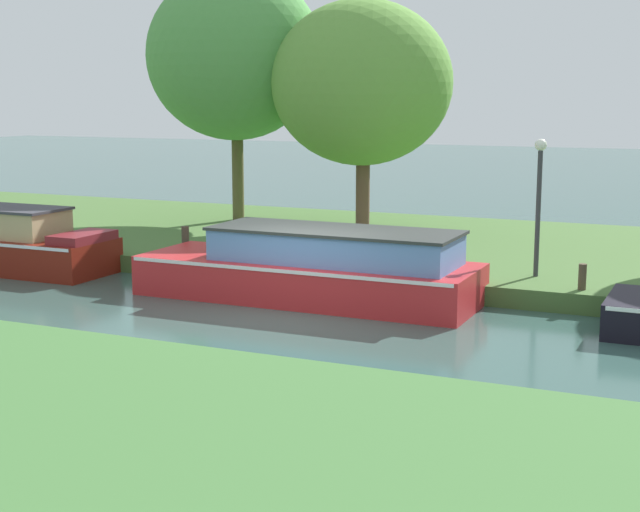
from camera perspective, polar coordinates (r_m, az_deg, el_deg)
The scene contains 8 objects.
ground_plane at distance 17.54m, azimuth -1.52°, elevation -3.52°, with size 120.00×120.00×0.00m, color #34554F.
riverbank_far at distance 23.88m, azimuth 5.82°, elevation 0.51°, with size 72.00×10.00×0.40m, color #466932.
red_barge at distance 18.53m, azimuth -0.32°, elevation -0.78°, with size 6.90×2.29×1.47m.
willow_tree_left at distance 27.40m, azimuth -5.36°, elevation 12.20°, with size 5.35×4.19×7.25m.
willow_tree_centre at distance 25.31m, azimuth 2.54°, elevation 10.59°, with size 4.98×4.32×6.22m.
lamp_post at distance 19.24m, azimuth 13.35°, elevation 3.97°, with size 0.24×0.24×2.80m.
mooring_post_near at distance 18.31m, azimuth 15.86°, elevation -1.24°, with size 0.15×0.15×0.50m, color #4C3F2E.
mooring_post_far at distance 21.42m, azimuth -8.29°, elevation 0.88°, with size 0.17×0.17×0.71m, color #463F30.
Camera 1 is at (7.46, -15.35, 4.05)m, focal length 51.93 mm.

